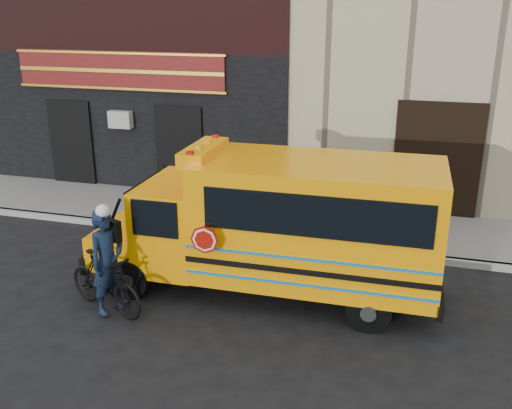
% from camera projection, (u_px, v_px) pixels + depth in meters
% --- Properties ---
extents(ground, '(120.00, 120.00, 0.00)m').
position_uv_depth(ground, '(224.00, 292.00, 11.44)').
color(ground, black).
rests_on(ground, ground).
extents(curb, '(40.00, 0.20, 0.15)m').
position_uv_depth(curb, '(259.00, 240.00, 13.77)').
color(curb, '#9D9E99').
rests_on(curb, ground).
extents(sidewalk, '(40.00, 3.00, 0.15)m').
position_uv_depth(sidewalk, '(274.00, 219.00, 15.13)').
color(sidewalk, slate).
rests_on(sidewalk, ground).
extents(school_bus, '(6.93, 2.48, 2.92)m').
position_uv_depth(school_bus, '(283.00, 222.00, 10.92)').
color(school_bus, black).
rests_on(school_bus, ground).
extents(bicycle, '(1.98, 1.18, 1.15)m').
position_uv_depth(bicycle, '(105.00, 282.00, 10.59)').
color(bicycle, black).
rests_on(bicycle, ground).
extents(cyclist, '(0.71, 0.85, 1.98)m').
position_uv_depth(cyclist, '(108.00, 264.00, 10.36)').
color(cyclist, black).
rests_on(cyclist, ground).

